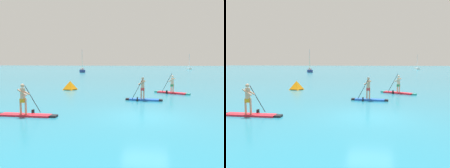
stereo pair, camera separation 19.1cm
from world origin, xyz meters
The scene contains 7 objects.
ground centered at (0.00, 0.00, 0.00)m, with size 440.00×440.00×0.00m, color teal.
paddleboarder_near_left centered at (-6.48, -1.07, 0.36)m, with size 3.57×0.86×1.80m.
paddleboarder_mid_center centered at (-0.34, 5.27, 0.40)m, with size 2.83×0.83×1.84m.
paddleboarder_far_right centered at (2.16, 9.83, 0.32)m, with size 3.22×1.99×1.94m.
race_marker_buoy centered at (-8.38, 11.15, 0.41)m, with size 1.66×1.66×0.95m.
sailboat_left_horizon centered at (-20.87, 55.92, 0.91)m, with size 3.22×5.34×6.97m.
sailboat_right_horizon centered at (16.39, 94.10, 0.99)m, with size 1.80×4.21×6.62m.
Camera 2 is at (0.49, -12.44, 2.90)m, focal length 37.05 mm.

